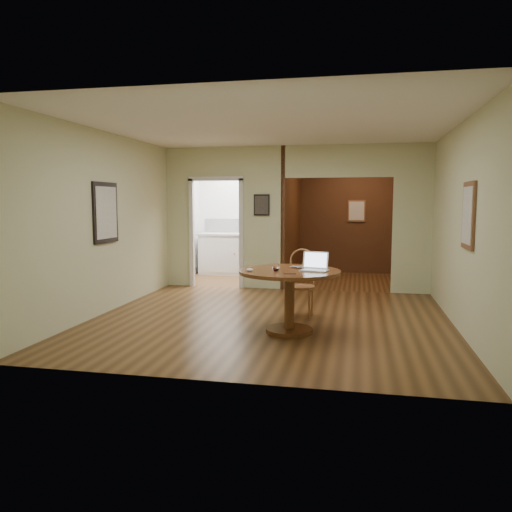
% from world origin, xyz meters
% --- Properties ---
extents(floor, '(5.00, 5.00, 0.00)m').
position_xyz_m(floor, '(0.00, 0.00, 0.00)').
color(floor, '#452B13').
rests_on(floor, ground).
extents(room_shell, '(5.20, 7.50, 5.00)m').
position_xyz_m(room_shell, '(-0.47, 3.10, 1.29)').
color(room_shell, white).
rests_on(room_shell, ground).
extents(dining_table, '(1.29, 1.29, 0.80)m').
position_xyz_m(dining_table, '(0.36, -0.62, 0.60)').
color(dining_table, brown).
rests_on(dining_table, ground).
extents(chair, '(0.44, 0.44, 0.98)m').
position_xyz_m(chair, '(0.41, 0.30, 0.55)').
color(chair, brown).
rests_on(chair, ground).
extents(open_laptop, '(0.37, 0.35, 0.23)m').
position_xyz_m(open_laptop, '(0.68, -0.59, 0.87)').
color(open_laptop, white).
rests_on(open_laptop, dining_table).
extents(closed_laptop, '(0.37, 0.27, 0.03)m').
position_xyz_m(closed_laptop, '(0.51, -0.47, 0.82)').
color(closed_laptop, silver).
rests_on(closed_laptop, dining_table).
extents(mouse, '(0.11, 0.08, 0.04)m').
position_xyz_m(mouse, '(-0.10, -0.86, 0.82)').
color(mouse, white).
rests_on(mouse, dining_table).
extents(wine_glass, '(0.09, 0.09, 0.10)m').
position_xyz_m(wine_glass, '(0.21, -0.77, 0.85)').
color(wine_glass, white).
rests_on(wine_glass, dining_table).
extents(pen, '(0.15, 0.03, 0.01)m').
position_xyz_m(pen, '(0.41, -0.97, 0.81)').
color(pen, '#0B1353').
rests_on(pen, dining_table).
extents(kitchen_cabinet, '(2.06, 0.60, 0.94)m').
position_xyz_m(kitchen_cabinet, '(-1.35, 4.20, 0.47)').
color(kitchen_cabinet, white).
rests_on(kitchen_cabinet, ground).
extents(grocery_bag, '(0.37, 0.33, 0.32)m').
position_xyz_m(grocery_bag, '(-0.93, 4.20, 1.10)').
color(grocery_bag, '#C7AC91').
rests_on(grocery_bag, kitchen_cabinet).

